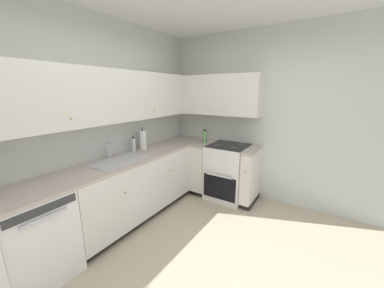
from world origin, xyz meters
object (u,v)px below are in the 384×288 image
(oven_range, at_px, (228,171))
(soap_bottle, at_px, (134,145))
(dishwasher, at_px, (34,237))
(paper_towel_roll, at_px, (143,140))
(oil_bottle, at_px, (205,136))

(oven_range, height_order, soap_bottle, soap_bottle)
(dishwasher, xyz_separation_m, oven_range, (2.53, -0.87, 0.02))
(paper_towel_roll, xyz_separation_m, oil_bottle, (0.88, -0.58, -0.03))
(oil_bottle, bearing_deg, paper_towel_roll, 146.51)
(oil_bottle, bearing_deg, oven_range, -87.54)
(soap_bottle, distance_m, paper_towel_roll, 0.18)
(soap_bottle, height_order, oil_bottle, oil_bottle)
(soap_bottle, bearing_deg, oven_range, -44.39)
(oven_range, height_order, oil_bottle, oil_bottle)
(paper_towel_roll, bearing_deg, dishwasher, -174.36)
(soap_bottle, relative_size, oil_bottle, 0.95)
(soap_bottle, distance_m, oil_bottle, 1.21)
(soap_bottle, bearing_deg, dishwasher, -172.94)
(dishwasher, height_order, oven_range, oven_range)
(paper_towel_roll, relative_size, oil_bottle, 1.48)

